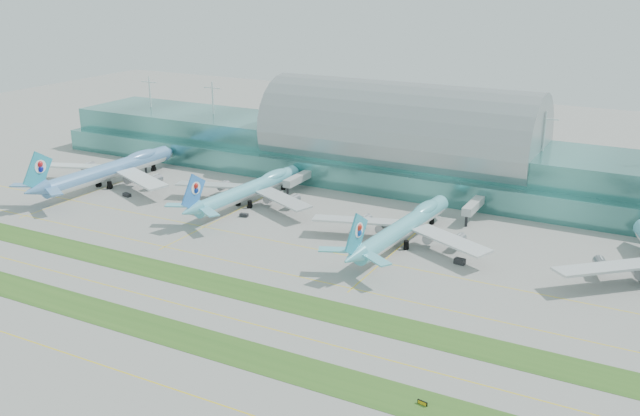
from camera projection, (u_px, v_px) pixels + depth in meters
The scene contains 18 objects.
ground at pixel (231, 291), 206.59m from camera, with size 700.00×700.00×0.00m, color gray.
terminal at pixel (400, 149), 309.69m from camera, with size 340.00×69.10×36.00m.
grass_strip_near at pixel (168, 332), 183.18m from camera, with size 420.00×12.00×0.08m, color #2D591E.
grass_strip_far at pixel (235, 288), 208.25m from camera, with size 420.00×12.00×0.08m, color #2D591E.
taxiline_a at pixel (113, 369), 166.47m from camera, with size 420.00×0.35×0.01m, color yellow.
taxiline_b at pixel (202, 310), 194.89m from camera, with size 420.00×0.35×0.01m, color yellow.
taxiline_c at pixel (264, 269), 221.64m from camera, with size 420.00×0.35×0.01m, color yellow.
taxiline_d at pixel (299, 246), 240.03m from camera, with size 420.00×0.35×0.01m, color yellow.
airliner_a at pixel (111, 169), 305.19m from camera, with size 73.51×83.41×22.97m.
airliner_b at pixel (250, 189), 280.87m from camera, with size 64.71×73.65×20.26m.
airliner_c at pixel (405, 226), 240.17m from camera, with size 65.59×74.69×20.55m.
gse_a at pixel (52, 186), 302.73m from camera, with size 3.91×1.79×1.65m, color #D3940C.
gse_b at pixel (127, 195), 291.54m from camera, with size 3.70×1.84×1.39m, color black.
gse_c at pixel (197, 212), 270.76m from camera, with size 3.38×1.72×1.80m, color black.
gse_d at pixel (244, 215), 267.93m from camera, with size 3.14×1.72×1.26m, color black.
gse_e at pixel (381, 247), 237.43m from camera, with size 3.65×1.91×1.38m, color #E2B50D.
gse_f at pixel (460, 261), 225.11m from camera, with size 3.39×2.08×1.81m, color black.
taxiway_sign_east at pixel (422, 403), 152.55m from camera, with size 2.43×0.75×1.03m.
Camera 1 is at (111.27, -153.72, 88.99)m, focal length 40.00 mm.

